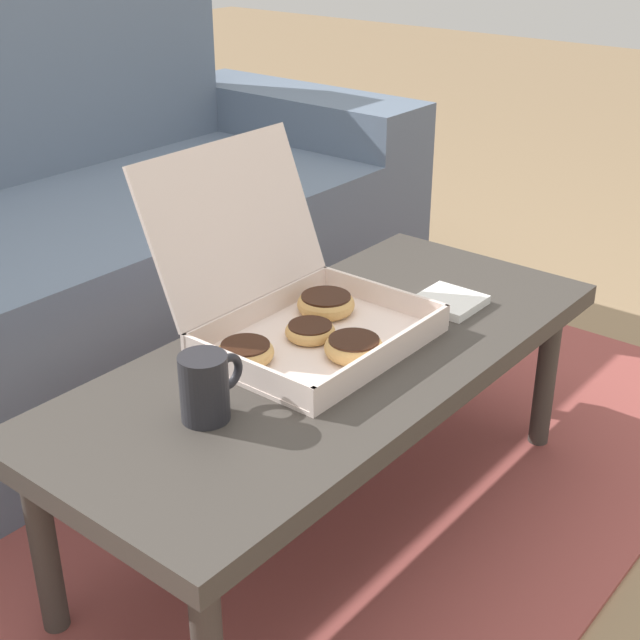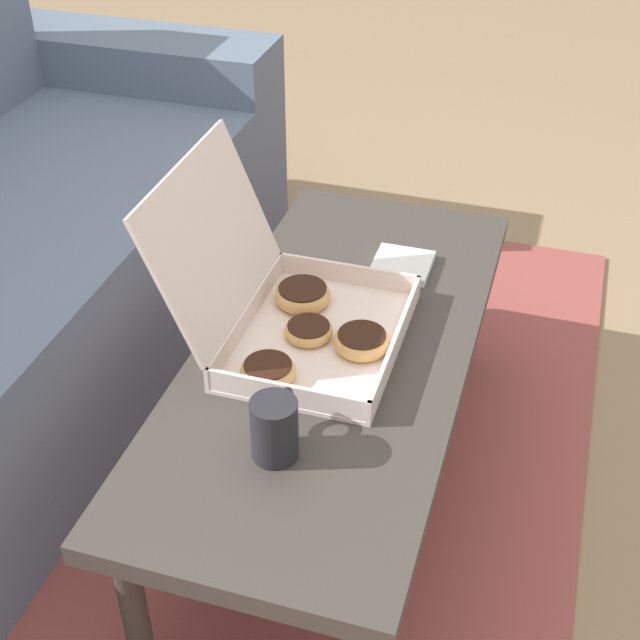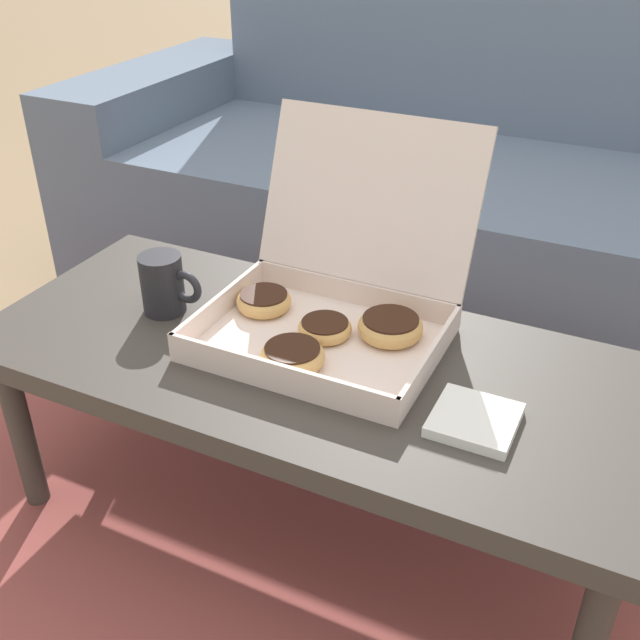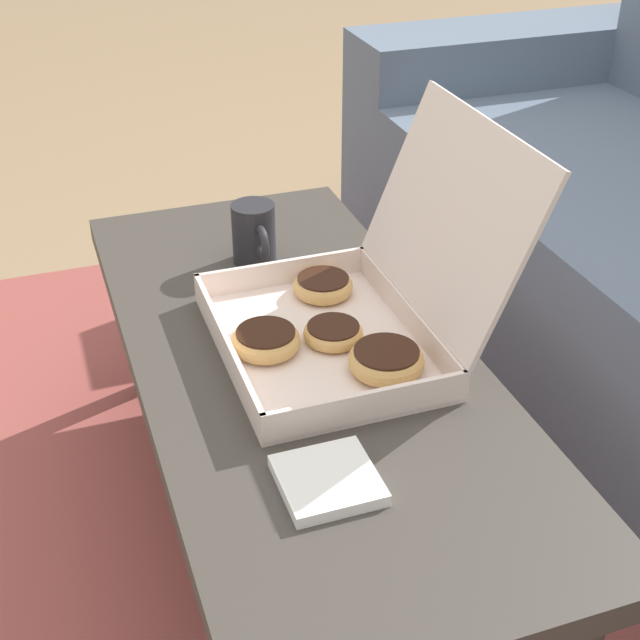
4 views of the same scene
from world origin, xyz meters
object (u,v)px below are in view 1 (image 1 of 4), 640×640
object	(u,v)px
pastry_box	(297,308)
coffee_mug	(206,387)
couch	(33,261)
coffee_table	(333,370)

from	to	relation	value
pastry_box	coffee_mug	bearing A→B (deg)	-166.71
couch	pastry_box	distance (m)	0.85
coffee_table	coffee_mug	bearing A→B (deg)	177.49
coffee_table	couch	bearing A→B (deg)	90.00
couch	pastry_box	world-z (taller)	couch
coffee_table	pastry_box	world-z (taller)	pastry_box
couch	coffee_mug	world-z (taller)	couch
coffee_mug	couch	bearing A→B (deg)	71.80
coffee_table	pastry_box	xyz separation A→B (m)	(0.00, 0.08, 0.10)
pastry_box	couch	bearing A→B (deg)	90.03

